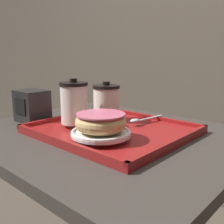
{
  "coord_description": "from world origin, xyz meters",
  "views": [
    {
      "loc": [
        0.54,
        -0.56,
        0.99
      ],
      "look_at": [
        0.02,
        0.01,
        0.82
      ],
      "focal_mm": 42.0,
      "sensor_mm": 36.0,
      "label": 1
    }
  ],
  "objects_px": {
    "napkin_dispenser": "(32,106)",
    "coffee_cup_front": "(74,103)",
    "coffee_cup_rear": "(106,101)",
    "donut_chocolate_glazed": "(101,122)",
    "spoon": "(140,120)"
  },
  "relations": [
    {
      "from": "coffee_cup_front",
      "to": "spoon",
      "type": "height_order",
      "value": "coffee_cup_front"
    },
    {
      "from": "spoon",
      "to": "napkin_dispenser",
      "type": "bearing_deg",
      "value": -54.44
    },
    {
      "from": "donut_chocolate_glazed",
      "to": "napkin_dispenser",
      "type": "relative_size",
      "value": 1.22
    },
    {
      "from": "spoon",
      "to": "coffee_cup_rear",
      "type": "bearing_deg",
      "value": -69.01
    },
    {
      "from": "coffee_cup_rear",
      "to": "donut_chocolate_glazed",
      "type": "bearing_deg",
      "value": -50.55
    },
    {
      "from": "napkin_dispenser",
      "to": "coffee_cup_front",
      "type": "bearing_deg",
      "value": 7.66
    },
    {
      "from": "coffee_cup_rear",
      "to": "napkin_dispenser",
      "type": "relative_size",
      "value": 1.09
    },
    {
      "from": "spoon",
      "to": "coffee_cup_front",
      "type": "bearing_deg",
      "value": -34.48
    },
    {
      "from": "coffee_cup_rear",
      "to": "coffee_cup_front",
      "type": "bearing_deg",
      "value": -98.42
    },
    {
      "from": "coffee_cup_front",
      "to": "donut_chocolate_glazed",
      "type": "height_order",
      "value": "coffee_cup_front"
    },
    {
      "from": "napkin_dispenser",
      "to": "coffee_cup_rear",
      "type": "bearing_deg",
      "value": 34.81
    },
    {
      "from": "coffee_cup_rear",
      "to": "napkin_dispenser",
      "type": "bearing_deg",
      "value": -145.19
    },
    {
      "from": "donut_chocolate_glazed",
      "to": "coffee_cup_front",
      "type": "bearing_deg",
      "value": 166.34
    },
    {
      "from": "spoon",
      "to": "napkin_dispenser",
      "type": "xyz_separation_m",
      "value": [
        -0.34,
        -0.18,
        0.03
      ]
    },
    {
      "from": "donut_chocolate_glazed",
      "to": "napkin_dispenser",
      "type": "height_order",
      "value": "napkin_dispenser"
    }
  ]
}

